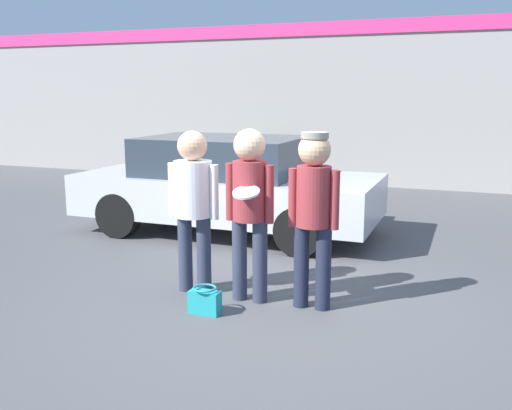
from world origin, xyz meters
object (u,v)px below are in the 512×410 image
(person_left, at_px, (193,196))
(person_right, at_px, (313,204))
(parked_car_near, at_px, (227,184))
(handbag, at_px, (205,301))
(shrub, at_px, (262,164))
(person_middle_with_frisbee, at_px, (250,200))

(person_left, distance_m, person_right, 1.28)
(parked_car_near, xyz_separation_m, handbag, (1.12, -3.09, -0.60))
(parked_car_near, relative_size, shrub, 4.73)
(person_right, distance_m, parked_car_near, 3.29)
(shrub, bearing_deg, handbag, -73.51)
(person_right, bearing_deg, person_middle_with_frisbee, -176.91)
(person_left, height_order, person_middle_with_frisbee, person_middle_with_frisbee)
(person_middle_with_frisbee, bearing_deg, handbag, -119.33)
(person_middle_with_frisbee, height_order, person_right, person_middle_with_frisbee)
(handbag, bearing_deg, shrub, 106.49)
(person_middle_with_frisbee, distance_m, person_right, 0.64)
(person_middle_with_frisbee, relative_size, handbag, 5.79)
(parked_car_near, xyz_separation_m, shrub, (-1.13, 4.52, -0.26))
(person_right, height_order, shrub, person_right)
(person_left, bearing_deg, handbag, -54.77)
(person_left, xyz_separation_m, shrub, (-1.88, 7.09, -0.56))
(person_middle_with_frisbee, xyz_separation_m, parked_car_near, (-1.39, 2.61, -0.31))
(shrub, bearing_deg, person_right, -65.97)
(person_left, distance_m, shrub, 7.35)
(person_left, bearing_deg, person_middle_with_frisbee, -3.93)
(parked_car_near, distance_m, handbag, 3.34)
(person_middle_with_frisbee, xyz_separation_m, handbag, (-0.27, -0.48, -0.91))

